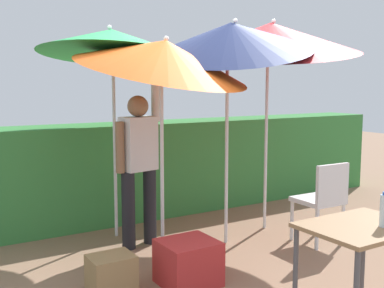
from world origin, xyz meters
name	(u,v)px	position (x,y,z in m)	size (l,w,h in m)	color
ground_plane	(208,255)	(0.00, 0.00, 0.00)	(24.00, 24.00, 0.00)	#937056
hedge_row	(135,170)	(0.00, 1.71, 0.61)	(8.00, 0.70, 1.22)	#38843D
umbrella_rainbow	(271,39)	(1.11, 0.39, 2.23)	(2.09, 2.06, 2.65)	silver
umbrella_orange	(111,42)	(-0.56, 1.07, 2.17)	(1.61, 1.60, 2.44)	silver
umbrella_yellow	(164,56)	(-0.38, 0.19, 1.98)	(1.73, 1.71, 2.38)	silver
umbrella_navy	(231,37)	(0.42, 0.20, 2.20)	(1.79, 1.73, 2.66)	silver
person_vendor	(139,159)	(-0.46, 0.62, 0.93)	(0.56, 0.28, 1.88)	black
chair_plastic	(323,197)	(1.24, -0.35, 0.51)	(0.45, 0.45, 0.89)	silver
cooler_box	(188,262)	(-0.53, -0.49, 0.19)	(0.47, 0.44, 0.38)	red
crate_cardboard	(111,275)	(-1.16, -0.33, 0.16)	(0.36, 0.29, 0.33)	#9E7A4C
folding_table	(362,238)	(0.11, -1.75, 0.66)	(0.80, 0.60, 0.75)	#4C4C51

